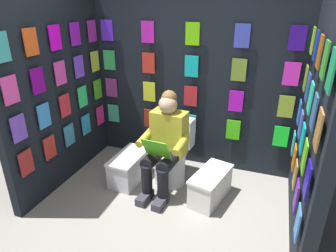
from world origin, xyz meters
TOP-DOWN VIEW (x-y plane):
  - ground_plane at (0.00, 0.00)m, footprint 30.00×30.00m
  - display_wall_back at (0.00, -1.79)m, footprint 2.73×0.14m
  - display_wall_left at (-1.36, -0.87)m, footprint 0.14×1.74m
  - display_wall_right at (1.36, -0.87)m, footprint 0.14×1.74m
  - toilet at (0.08, -1.24)m, footprint 0.42×0.57m
  - person_reading at (0.09, -1.02)m, footprint 0.55×0.71m
  - comic_longbox_near at (0.57, -1.03)m, footprint 0.34×0.63m
  - comic_longbox_far at (-0.46, -0.99)m, footprint 0.42×0.66m

SIDE VIEW (x-z plane):
  - ground_plane at x=0.00m, z-range 0.00..0.00m
  - comic_longbox_far at x=-0.46m, z-range 0.00..0.35m
  - comic_longbox_near at x=0.57m, z-range 0.00..0.35m
  - toilet at x=0.08m, z-range -0.06..0.71m
  - person_reading at x=0.09m, z-range 0.00..1.20m
  - display_wall_left at x=-1.36m, z-range 0.00..2.31m
  - display_wall_right at x=1.36m, z-range 0.00..2.31m
  - display_wall_back at x=0.00m, z-range 0.00..2.31m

